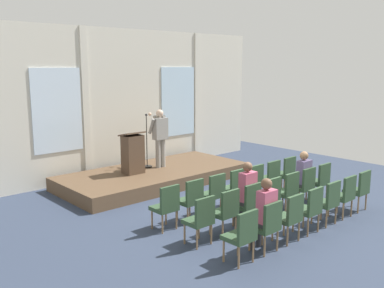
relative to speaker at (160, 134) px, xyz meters
name	(u,v)px	position (x,y,z in m)	size (l,w,h in m)	color
ground_plane	(253,215)	(-0.32, -3.76, -1.34)	(13.78, 13.78, 0.00)	#2D384C
rear_partition	(124,103)	(-0.30, 1.37, 0.83)	(10.60, 0.14, 4.34)	beige
stage_platform	(155,176)	(-0.32, -0.15, -1.15)	(5.31, 2.44, 0.37)	brown
speaker	(160,134)	(0.00, 0.00, 0.00)	(0.52, 0.69, 1.67)	gray
mic_stand	(147,156)	(-0.28, 0.26, -0.63)	(0.28, 0.28, 1.55)	black
lectern	(133,153)	(-1.00, -0.08, -0.42)	(0.60, 0.48, 1.16)	#4C3828
chair_r0_c0	(166,205)	(-2.32, -3.18, -0.80)	(0.46, 0.44, 0.94)	olive
chair_r0_c1	(191,198)	(-1.65, -3.18, -0.80)	(0.46, 0.44, 0.94)	olive
chair_r0_c2	(214,192)	(-0.99, -3.18, -0.80)	(0.46, 0.44, 0.94)	olive
chair_r0_c3	(234,186)	(-0.32, -3.18, -0.80)	(0.46, 0.44, 0.94)	olive
chair_r0_c4	(253,181)	(0.34, -3.18, -0.80)	(0.46, 0.44, 0.94)	olive
chair_r0_c5	(270,176)	(1.01, -3.18, -0.80)	(0.46, 0.44, 0.94)	olive
chair_r0_c6	(286,172)	(1.67, -3.18, -0.80)	(0.46, 0.44, 0.94)	olive
chair_r1_c0	(201,218)	(-2.32, -4.19, -0.80)	(0.46, 0.44, 0.94)	olive
chair_r1_c1	(226,210)	(-1.65, -4.19, -0.80)	(0.46, 0.44, 0.94)	olive
chair_r1_c2	(249,202)	(-0.99, -4.19, -0.80)	(0.46, 0.44, 0.94)	olive
audience_r1_c2	(246,191)	(-0.99, -4.11, -0.58)	(0.36, 0.39, 1.37)	#2D2D33
chair_r1_c3	(269,196)	(-0.32, -4.19, -0.80)	(0.46, 0.44, 0.94)	olive
chair_r1_c4	(288,190)	(0.34, -4.19, -0.80)	(0.46, 0.44, 0.94)	olive
chair_r1_c5	(304,184)	(1.01, -4.19, -0.80)	(0.46, 0.44, 0.94)	olive
audience_r1_c5	(302,176)	(1.01, -4.11, -0.61)	(0.36, 0.39, 1.31)	#2D2D33
chair_r1_c6	(320,179)	(1.67, -4.19, -0.80)	(0.46, 0.44, 0.94)	olive
chair_r2_c0	(242,233)	(-2.32, -5.19, -0.80)	(0.46, 0.44, 0.94)	olive
chair_r2_c1	(267,224)	(-1.65, -5.19, -0.80)	(0.46, 0.44, 0.94)	olive
audience_r2_c1	(264,211)	(-1.65, -5.11, -0.59)	(0.36, 0.39, 1.35)	#2D2D33
chair_r2_c2	(290,215)	(-0.99, -5.19, -0.80)	(0.46, 0.44, 0.94)	olive
chair_r2_c3	(310,207)	(-0.32, -5.19, -0.80)	(0.46, 0.44, 0.94)	olive
chair_r2_c4	(328,200)	(0.34, -5.19, -0.80)	(0.46, 0.44, 0.94)	olive
chair_r2_c5	(344,194)	(1.01, -5.19, -0.80)	(0.46, 0.44, 0.94)	olive
chair_r2_c6	(359,188)	(1.67, -5.19, -0.80)	(0.46, 0.44, 0.94)	olive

